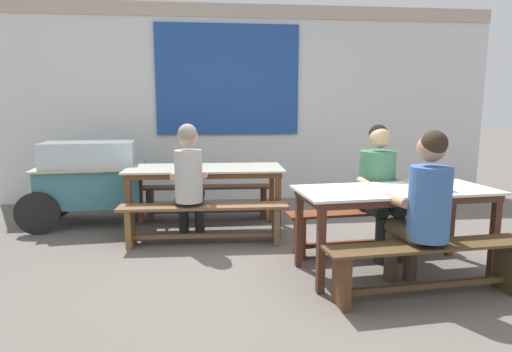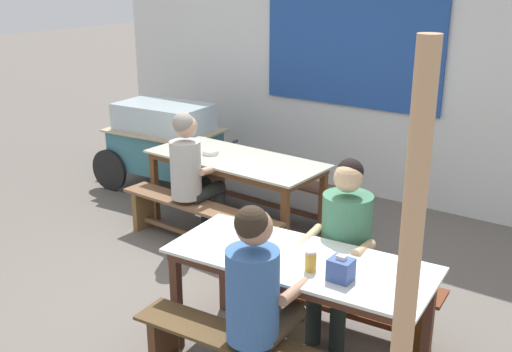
{
  "view_description": "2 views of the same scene",
  "coord_description": "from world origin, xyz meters",
  "px_view_note": "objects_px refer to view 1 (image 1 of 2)",
  "views": [
    {
      "loc": [
        -0.65,
        -3.81,
        1.48
      ],
      "look_at": [
        -0.19,
        0.43,
        0.77
      ],
      "focal_mm": 30.38,
      "sensor_mm": 36.0,
      "label": 1
    },
    {
      "loc": [
        2.75,
        -3.28,
        2.5
      ],
      "look_at": [
        0.01,
        0.54,
        0.89
      ],
      "focal_mm": 42.6,
      "sensor_mm": 36.0,
      "label": 2
    }
  ],
  "objects_px": {
    "person_right_near_table": "(379,182)",
    "person_left_back_turned": "(189,177)",
    "dining_table_far": "(205,174)",
    "bench_near_front": "(428,263)",
    "dining_table_near": "(395,197)",
    "tissue_box": "(441,182)",
    "bench_far_front": "(204,218)",
    "food_cart": "(90,175)",
    "bench_far_back": "(207,197)",
    "bench_near_back": "(366,224)",
    "person_near_front": "(424,205)",
    "condiment_jar": "(417,183)",
    "soup_bowl": "(181,167)"
  },
  "relations": [
    {
      "from": "dining_table_near",
      "to": "bench_near_back",
      "type": "xyz_separation_m",
      "value": [
        -0.05,
        0.54,
        -0.39
      ]
    },
    {
      "from": "dining_table_far",
      "to": "person_near_front",
      "type": "bearing_deg",
      "value": -49.43
    },
    {
      "from": "bench_near_back",
      "to": "person_left_back_turned",
      "type": "relative_size",
      "value": 1.28
    },
    {
      "from": "dining_table_far",
      "to": "bench_far_back",
      "type": "height_order",
      "value": "dining_table_far"
    },
    {
      "from": "person_right_near_table",
      "to": "bench_near_back",
      "type": "bearing_deg",
      "value": 156.63
    },
    {
      "from": "person_right_near_table",
      "to": "tissue_box",
      "type": "xyz_separation_m",
      "value": [
        0.3,
        -0.6,
        0.1
      ]
    },
    {
      "from": "bench_far_back",
      "to": "person_right_near_table",
      "type": "bearing_deg",
      "value": -42.13
    },
    {
      "from": "person_near_front",
      "to": "dining_table_near",
      "type": "bearing_deg",
      "value": 92.16
    },
    {
      "from": "bench_far_back",
      "to": "dining_table_near",
      "type": "bearing_deg",
      "value": -51.03
    },
    {
      "from": "condiment_jar",
      "to": "soup_bowl",
      "type": "height_order",
      "value": "condiment_jar"
    },
    {
      "from": "bench_near_back",
      "to": "soup_bowl",
      "type": "height_order",
      "value": "soup_bowl"
    },
    {
      "from": "person_near_front",
      "to": "soup_bowl",
      "type": "bearing_deg",
      "value": 135.61
    },
    {
      "from": "person_right_near_table",
      "to": "soup_bowl",
      "type": "relative_size",
      "value": 8.01
    },
    {
      "from": "bench_near_front",
      "to": "tissue_box",
      "type": "bearing_deg",
      "value": 55.33
    },
    {
      "from": "dining_table_near",
      "to": "soup_bowl",
      "type": "relative_size",
      "value": 10.98
    },
    {
      "from": "dining_table_far",
      "to": "person_left_back_turned",
      "type": "height_order",
      "value": "person_left_back_turned"
    },
    {
      "from": "dining_table_near",
      "to": "bench_near_front",
      "type": "relative_size",
      "value": 1.06
    },
    {
      "from": "bench_near_back",
      "to": "tissue_box",
      "type": "relative_size",
      "value": 10.3
    },
    {
      "from": "dining_table_near",
      "to": "person_right_near_table",
      "type": "xyz_separation_m",
      "value": [
        0.05,
        0.49,
        0.05
      ]
    },
    {
      "from": "bench_far_front",
      "to": "food_cart",
      "type": "relative_size",
      "value": 1.09
    },
    {
      "from": "dining_table_near",
      "to": "bench_near_front",
      "type": "distance_m",
      "value": 0.67
    },
    {
      "from": "food_cart",
      "to": "bench_near_back",
      "type": "bearing_deg",
      "value": -25.11
    },
    {
      "from": "tissue_box",
      "to": "dining_table_far",
      "type": "bearing_deg",
      "value": 141.58
    },
    {
      "from": "bench_far_back",
      "to": "person_left_back_turned",
      "type": "xyz_separation_m",
      "value": [
        -0.18,
        -1.0,
        0.44
      ]
    },
    {
      "from": "bench_far_back",
      "to": "bench_near_back",
      "type": "distance_m",
      "value": 2.17
    },
    {
      "from": "dining_table_far",
      "to": "bench_near_back",
      "type": "xyz_separation_m",
      "value": [
        1.6,
        -0.94,
        -0.4
      ]
    },
    {
      "from": "bench_far_front",
      "to": "food_cart",
      "type": "bearing_deg",
      "value": 144.2
    },
    {
      "from": "person_right_near_table",
      "to": "soup_bowl",
      "type": "distance_m",
      "value": 2.18
    },
    {
      "from": "bench_far_front",
      "to": "bench_near_back",
      "type": "height_order",
      "value": "same"
    },
    {
      "from": "bench_far_front",
      "to": "soup_bowl",
      "type": "height_order",
      "value": "soup_bowl"
    },
    {
      "from": "bench_near_front",
      "to": "tissue_box",
      "type": "height_order",
      "value": "tissue_box"
    },
    {
      "from": "food_cart",
      "to": "tissue_box",
      "type": "xyz_separation_m",
      "value": [
        3.43,
        -2.06,
        0.22
      ]
    },
    {
      "from": "food_cart",
      "to": "person_near_front",
      "type": "distance_m",
      "value": 3.94
    },
    {
      "from": "dining_table_near",
      "to": "tissue_box",
      "type": "height_order",
      "value": "tissue_box"
    },
    {
      "from": "person_left_back_turned",
      "to": "person_right_near_table",
      "type": "bearing_deg",
      "value": -15.87
    },
    {
      "from": "dining_table_far",
      "to": "bench_near_front",
      "type": "xyz_separation_m",
      "value": [
        1.7,
        -2.02,
        -0.4
      ]
    },
    {
      "from": "person_right_near_table",
      "to": "person_left_back_turned",
      "type": "bearing_deg",
      "value": 164.13
    },
    {
      "from": "bench_far_back",
      "to": "bench_near_back",
      "type": "height_order",
      "value": "same"
    },
    {
      "from": "person_left_back_turned",
      "to": "bench_near_front",
      "type": "bearing_deg",
      "value": -40.01
    },
    {
      "from": "bench_near_front",
      "to": "person_right_near_table",
      "type": "distance_m",
      "value": 1.12
    },
    {
      "from": "soup_bowl",
      "to": "person_left_back_turned",
      "type": "bearing_deg",
      "value": -75.6
    },
    {
      "from": "dining_table_far",
      "to": "bench_near_back",
      "type": "relative_size",
      "value": 1.11
    },
    {
      "from": "dining_table_far",
      "to": "food_cart",
      "type": "bearing_deg",
      "value": 161.5
    },
    {
      "from": "person_right_near_table",
      "to": "person_near_front",
      "type": "bearing_deg",
      "value": -92.09
    },
    {
      "from": "bench_far_back",
      "to": "bench_far_front",
      "type": "xyz_separation_m",
      "value": [
        -0.03,
        -1.08,
        0.02
      ]
    },
    {
      "from": "dining_table_near",
      "to": "person_near_front",
      "type": "distance_m",
      "value": 0.47
    },
    {
      "from": "bench_near_back",
      "to": "food_cart",
      "type": "xyz_separation_m",
      "value": [
        -3.03,
        1.42,
        0.32
      ]
    },
    {
      "from": "bench_near_back",
      "to": "bench_far_front",
      "type": "bearing_deg",
      "value": 166.04
    },
    {
      "from": "bench_far_back",
      "to": "tissue_box",
      "type": "xyz_separation_m",
      "value": [
        1.98,
        -2.13,
        0.54
      ]
    },
    {
      "from": "dining_table_far",
      "to": "bench_near_back",
      "type": "height_order",
      "value": "dining_table_far"
    }
  ]
}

